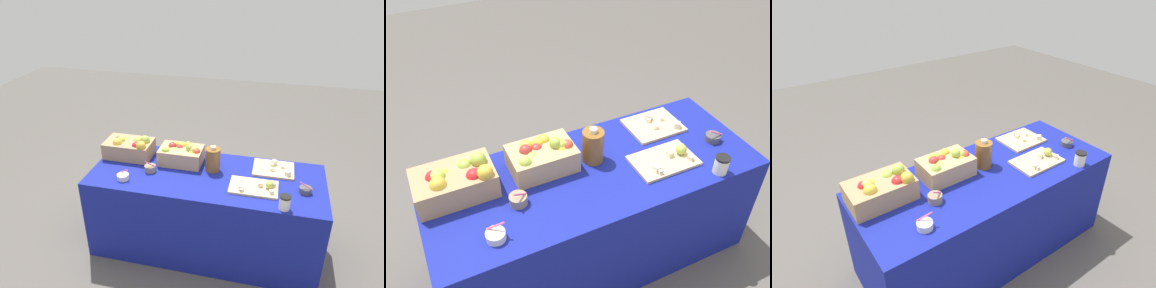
# 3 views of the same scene
# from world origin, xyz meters

# --- Properties ---
(ground_plane) EXTENTS (10.00, 10.00, 0.00)m
(ground_plane) POSITION_xyz_m (0.00, 0.00, 0.00)
(ground_plane) COLOR #56514C
(table) EXTENTS (1.90, 0.76, 0.74)m
(table) POSITION_xyz_m (0.00, 0.00, 0.37)
(table) COLOR navy
(table) RESTS_ON ground_plane
(apple_crate_left) EXTENTS (0.41, 0.26, 0.20)m
(apple_crate_left) POSITION_xyz_m (-0.73, 0.15, 0.83)
(apple_crate_left) COLOR tan
(apple_crate_left) RESTS_ON table
(apple_crate_middle) EXTENTS (0.36, 0.24, 0.19)m
(apple_crate_middle) POSITION_xyz_m (-0.25, 0.14, 0.82)
(apple_crate_middle) COLOR tan
(apple_crate_middle) RESTS_ON table
(cutting_board_front) EXTENTS (0.37, 0.24, 0.08)m
(cutting_board_front) POSITION_xyz_m (0.41, -0.11, 0.76)
(cutting_board_front) COLOR #D1B284
(cutting_board_front) RESTS_ON table
(cutting_board_back) EXTENTS (0.33, 0.27, 0.06)m
(cutting_board_back) POSITION_xyz_m (0.53, 0.20, 0.75)
(cutting_board_back) COLOR #D1B284
(cutting_board_back) RESTS_ON table
(sample_bowl_near) EXTENTS (0.10, 0.09, 0.10)m
(sample_bowl_near) POSITION_xyz_m (0.78, -0.08, 0.76)
(sample_bowl_near) COLOR #4C4C51
(sample_bowl_near) RESTS_ON table
(sample_bowl_mid) EXTENTS (0.10, 0.09, 0.10)m
(sample_bowl_mid) POSITION_xyz_m (-0.63, -0.23, 0.76)
(sample_bowl_mid) COLOR silver
(sample_bowl_mid) RESTS_ON table
(sample_bowl_far) EXTENTS (0.10, 0.09, 0.11)m
(sample_bowl_far) POSITION_xyz_m (-0.46, -0.06, 0.77)
(sample_bowl_far) COLOR gray
(sample_bowl_far) RESTS_ON table
(cider_jug) EXTENTS (0.12, 0.12, 0.22)m
(cider_jug) POSITION_xyz_m (0.04, 0.08, 0.84)
(cider_jug) COLOR brown
(cider_jug) RESTS_ON table
(coffee_cup) EXTENTS (0.08, 0.08, 0.11)m
(coffee_cup) POSITION_xyz_m (0.63, -0.32, 0.79)
(coffee_cup) COLOR silver
(coffee_cup) RESTS_ON table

